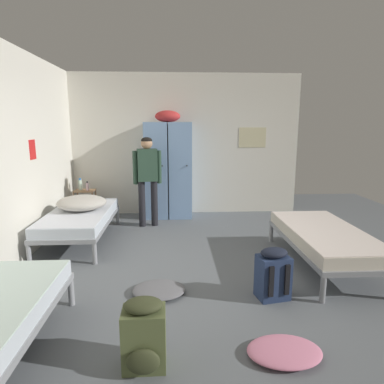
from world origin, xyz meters
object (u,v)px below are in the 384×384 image
object	(u,v)px
locker_bank	(168,168)
bed_left_rear	(80,217)
water_bottle	(80,185)
backpack_olive	(144,336)
clothes_pile_grey	(159,290)
shelf_unit	(85,201)
lotion_bottle	(87,186)
bed_right	(325,237)
clothes_pile_pink	(284,351)
person_traveler	(147,173)
backpack_navy	(273,274)
bedding_heap	(82,203)

from	to	relation	value
locker_bank	bed_left_rear	xyz separation A→B (m)	(-1.36, -1.38, -0.59)
water_bottle	backpack_olive	size ratio (longest dim) A/B	0.42
locker_bank	clothes_pile_grey	distance (m)	3.28
locker_bank	backpack_olive	xyz separation A→B (m)	(-0.13, -4.27, -0.71)
shelf_unit	lotion_bottle	world-z (taller)	lotion_bottle
bed_right	bed_left_rear	size ratio (longest dim) A/B	1.00
bed_left_rear	clothes_pile_pink	size ratio (longest dim) A/B	3.20
bed_right	clothes_pile_pink	size ratio (longest dim) A/B	3.20
lotion_bottle	bed_right	bearing A→B (deg)	-33.58
person_traveler	backpack_olive	size ratio (longest dim) A/B	2.89
bed_left_rear	bed_right	bearing A→B (deg)	-18.31
person_traveler	backpack_navy	xyz separation A→B (m)	(1.49, -2.67, -0.70)
backpack_navy	bed_right	bearing A→B (deg)	40.73
water_bottle	lotion_bottle	size ratio (longest dim) A/B	1.30
lotion_bottle	locker_bank	bearing A→B (deg)	4.95
person_traveler	backpack_navy	distance (m)	3.14
locker_bank	person_traveler	bearing A→B (deg)	-120.17
locker_bank	bedding_heap	bearing A→B (deg)	-135.31
backpack_olive	water_bottle	bearing A→B (deg)	110.44
bedding_heap	clothes_pile_pink	xyz separation A→B (m)	(2.30, -2.89, -0.56)
lotion_bottle	clothes_pile_grey	distance (m)	3.41
bedding_heap	clothes_pile_pink	bearing A→B (deg)	-51.51
locker_bank	water_bottle	size ratio (longest dim) A/B	9.03
water_bottle	clothes_pile_pink	size ratio (longest dim) A/B	0.39
locker_bank	water_bottle	bearing A→B (deg)	-177.51
bedding_heap	clothes_pile_pink	world-z (taller)	bedding_heap
bedding_heap	water_bottle	world-z (taller)	water_bottle
bedding_heap	backpack_navy	size ratio (longest dim) A/B	1.37
water_bottle	person_traveler	bearing A→B (deg)	-22.26
bedding_heap	lotion_bottle	size ratio (longest dim) A/B	4.27
bed_right	bedding_heap	bearing A→B (deg)	160.61
clothes_pile_pink	bedding_heap	bearing A→B (deg)	128.49
shelf_unit	person_traveler	xyz separation A→B (m)	(1.25, -0.53, 0.61)
person_traveler	lotion_bottle	xyz separation A→B (m)	(-1.18, 0.49, -0.31)
bed_left_rear	locker_bank	bearing A→B (deg)	45.46
bed_right	backpack_navy	size ratio (longest dim) A/B	3.45
locker_bank	backpack_navy	xyz separation A→B (m)	(1.13, -3.29, -0.71)
shelf_unit	backpack_navy	size ratio (longest dim) A/B	1.04
bed_right	water_bottle	world-z (taller)	water_bottle
locker_bank	bedding_heap	size ratio (longest dim) A/B	2.74
bedding_heap	backpack_olive	distance (m)	3.20
bed_left_rear	lotion_bottle	size ratio (longest dim) A/B	10.75
bedding_heap	lotion_bottle	distance (m)	1.21
clothes_pile_pink	backpack_navy	bearing A→B (deg)	79.69
locker_bank	clothes_pile_grey	size ratio (longest dim) A/B	3.60
person_traveler	clothes_pile_grey	bearing A→B (deg)	-83.45
shelf_unit	backpack_olive	size ratio (longest dim) A/B	1.04
lotion_bottle	backpack_navy	xyz separation A→B (m)	(2.67, -3.16, -0.39)
bed_right	locker_bank	bearing A→B (deg)	129.04
water_bottle	lotion_bottle	distance (m)	0.16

